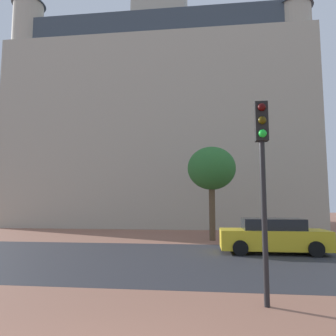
% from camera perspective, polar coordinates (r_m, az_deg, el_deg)
% --- Properties ---
extents(ground_plane, '(120.00, 120.00, 0.00)m').
position_cam_1_polar(ground_plane, '(13.20, 1.23, -15.87)').
color(ground_plane, '#93604C').
extents(street_asphalt_strip, '(120.00, 8.91, 0.00)m').
position_cam_1_polar(street_asphalt_strip, '(12.89, 1.09, -16.10)').
color(street_asphalt_strip, '#2D2D33').
rests_on(street_asphalt_strip, ground_plane).
extents(landmark_building, '(28.26, 15.25, 34.89)m').
position_cam_1_polar(landmark_building, '(34.54, -1.06, 7.76)').
color(landmark_building, '#B2A893').
rests_on(landmark_building, ground_plane).
extents(car_yellow, '(4.58, 1.98, 1.50)m').
position_cam_1_polar(car_yellow, '(14.96, 18.42, -11.61)').
color(car_yellow, gold).
rests_on(car_yellow, ground_plane).
extents(traffic_light_pole, '(0.28, 0.34, 4.48)m').
position_cam_1_polar(traffic_light_pole, '(7.35, 16.70, 1.29)').
color(traffic_light_pole, black).
rests_on(traffic_light_pole, ground_plane).
extents(tree_curb_far, '(2.87, 2.87, 5.54)m').
position_cam_1_polar(tree_curb_far, '(19.09, 7.86, -0.18)').
color(tree_curb_far, brown).
rests_on(tree_curb_far, ground_plane).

